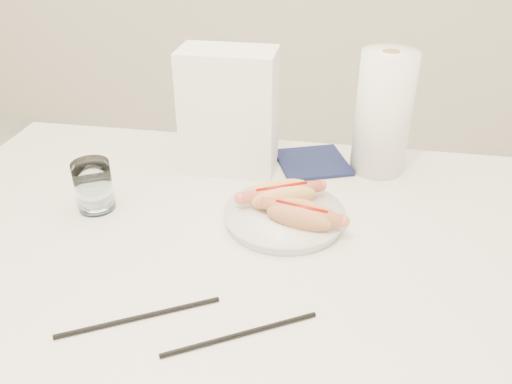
% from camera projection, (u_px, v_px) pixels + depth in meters
% --- Properties ---
extents(table, '(1.20, 0.80, 0.75)m').
position_uv_depth(table, '(223.00, 257.00, 0.98)').
color(table, silver).
rests_on(table, ground).
extents(plate, '(0.23, 0.23, 0.02)m').
position_uv_depth(plate, '(284.00, 217.00, 0.97)').
color(plate, silver).
rests_on(plate, table).
extents(hotdog_left, '(0.15, 0.11, 0.04)m').
position_uv_depth(hotdog_left, '(281.00, 195.00, 0.98)').
color(hotdog_left, '#EFAE5F').
rests_on(hotdog_left, plate).
extents(hotdog_right, '(0.15, 0.09, 0.04)m').
position_uv_depth(hotdog_right, '(301.00, 215.00, 0.93)').
color(hotdog_right, '#D38452').
rests_on(hotdog_right, plate).
extents(water_glass, '(0.07, 0.07, 0.10)m').
position_uv_depth(water_glass, '(94.00, 186.00, 0.99)').
color(water_glass, white).
rests_on(water_glass, table).
extents(chopstick_near, '(0.21, 0.12, 0.01)m').
position_uv_depth(chopstick_near, '(139.00, 317.00, 0.76)').
color(chopstick_near, black).
rests_on(chopstick_near, table).
extents(chopstick_far, '(0.20, 0.12, 0.01)m').
position_uv_depth(chopstick_far, '(241.00, 334.00, 0.73)').
color(chopstick_far, black).
rests_on(chopstick_far, table).
extents(napkin_box, '(0.20, 0.11, 0.26)m').
position_uv_depth(napkin_box, '(229.00, 112.00, 1.09)').
color(napkin_box, white).
rests_on(napkin_box, table).
extents(navy_napkin, '(0.19, 0.19, 0.01)m').
position_uv_depth(navy_napkin, '(312.00, 162.00, 1.17)').
color(navy_napkin, '#13193D').
rests_on(navy_napkin, table).
extents(paper_towel_roll, '(0.15, 0.15, 0.26)m').
position_uv_depth(paper_towel_roll, '(383.00, 113.00, 1.09)').
color(paper_towel_roll, white).
rests_on(paper_towel_roll, table).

